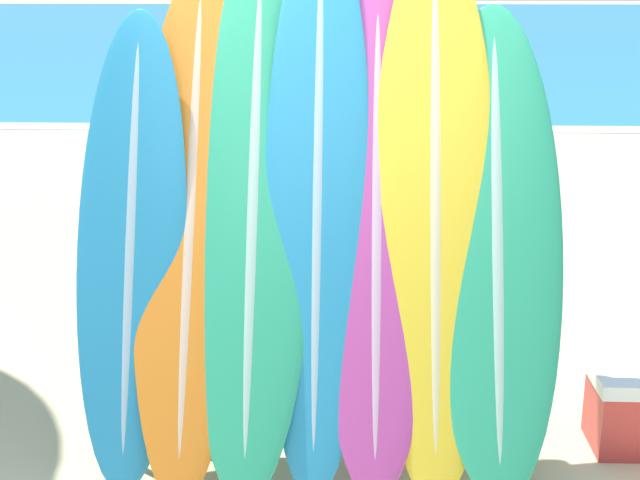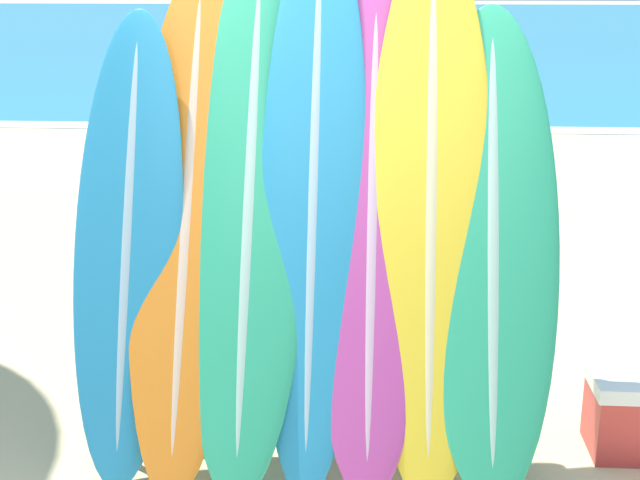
{
  "view_description": "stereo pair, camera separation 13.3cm",
  "coord_description": "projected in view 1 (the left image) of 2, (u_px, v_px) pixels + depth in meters",
  "views": [
    {
      "loc": [
        -0.02,
        -3.2,
        2.17
      ],
      "look_at": [
        -0.19,
        1.3,
        0.82
      ],
      "focal_mm": 50.0,
      "sensor_mm": 36.0,
      "label": 1
    },
    {
      "loc": [
        0.11,
        -3.2,
        2.17
      ],
      "look_at": [
        -0.19,
        1.3,
        0.82
      ],
      "focal_mm": 50.0,
      "sensor_mm": 36.0,
      "label": 2
    }
  ],
  "objects": [
    {
      "name": "person_far_left",
      "position": [
        365.0,
        155.0,
        6.95
      ],
      "size": [
        0.25,
        0.26,
        1.51
      ],
      "rotation": [
        0.0,
        0.0,
        3.99
      ],
      "color": "#A87A5B",
      "rests_on": "ground_plane"
    },
    {
      "name": "surfboard_slot_4",
      "position": [
        376.0,
        229.0,
        3.96
      ],
      "size": [
        0.51,
        1.06,
        2.17
      ],
      "color": "#B23D8E",
      "rests_on": "ground_plane"
    },
    {
      "name": "person_mid_beach",
      "position": [
        326.0,
        98.0,
        8.9
      ],
      "size": [
        0.31,
        0.27,
        1.82
      ],
      "rotation": [
        0.0,
        0.0,
        2.66
      ],
      "color": "#846047",
      "rests_on": "ground_plane"
    },
    {
      "name": "surfboard_slot_3",
      "position": [
        318.0,
        192.0,
        3.98
      ],
      "size": [
        0.48,
        1.15,
        2.47
      ],
      "color": "teal",
      "rests_on": "ground_plane"
    },
    {
      "name": "surfboard_slot_2",
      "position": [
        253.0,
        209.0,
        4.0
      ],
      "size": [
        0.56,
        1.26,
        2.32
      ],
      "color": "#289E70",
      "rests_on": "ground_plane"
    },
    {
      "name": "surfboard_slot_6",
      "position": [
        496.0,
        244.0,
        3.93
      ],
      "size": [
        0.59,
        1.01,
        2.06
      ],
      "color": "#289E70",
      "rests_on": "ground_plane"
    },
    {
      "name": "ocean_water",
      "position": [
        354.0,
        24.0,
        41.15
      ],
      "size": [
        120.0,
        60.0,
        0.01
      ],
      "color": "teal",
      "rests_on": "ground_plane"
    },
    {
      "name": "surfboard_slot_1",
      "position": [
        191.0,
        217.0,
        4.01
      ],
      "size": [
        0.52,
        1.22,
        2.25
      ],
      "color": "orange",
      "rests_on": "ground_plane"
    },
    {
      "name": "person_near_water",
      "position": [
        193.0,
        110.0,
        9.12
      ],
      "size": [
        0.21,
        0.26,
        1.55
      ],
      "rotation": [
        0.0,
        0.0,
        1.66
      ],
      "color": "#846047",
      "rests_on": "ground_plane"
    },
    {
      "name": "surfboard_rack",
      "position": [
        313.0,
        371.0,
        4.05
      ],
      "size": [
        1.98,
        0.04,
        0.81
      ],
      "color": "#47474C",
      "rests_on": "ground_plane"
    },
    {
      "name": "surfboard_slot_0",
      "position": [
        132.0,
        244.0,
        3.97
      ],
      "size": [
        0.49,
        0.89,
        2.03
      ],
      "color": "teal",
      "rests_on": "ground_plane"
    },
    {
      "name": "surfboard_slot_5",
      "position": [
        435.0,
        205.0,
        3.95
      ],
      "size": [
        0.56,
        1.09,
        2.37
      ],
      "color": "yellow",
      "rests_on": "ground_plane"
    }
  ]
}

